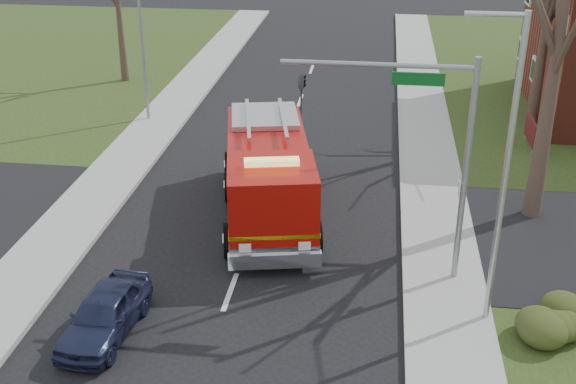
# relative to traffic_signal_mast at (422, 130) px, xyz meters

# --- Properties ---
(ground) EXTENTS (120.00, 120.00, 0.00)m
(ground) POSITION_rel_traffic_signal_mast_xyz_m (-5.21, -1.50, -4.71)
(ground) COLOR black
(ground) RESTS_ON ground
(sidewalk_right) EXTENTS (2.40, 80.00, 0.15)m
(sidewalk_right) POSITION_rel_traffic_signal_mast_xyz_m (0.99, -1.50, -4.63)
(sidewalk_right) COLOR gray
(sidewalk_right) RESTS_ON ground
(sidewalk_left) EXTENTS (2.40, 80.00, 0.15)m
(sidewalk_left) POSITION_rel_traffic_signal_mast_xyz_m (-11.41, -1.50, -4.63)
(sidewalk_left) COLOR gray
(sidewalk_left) RESTS_ON ground
(health_center_sign) EXTENTS (0.12, 2.00, 1.40)m
(health_center_sign) POSITION_rel_traffic_signal_mast_xyz_m (5.29, 11.00, -3.83)
(health_center_sign) COLOR #571416
(health_center_sign) RESTS_ON ground
(hedge_corner) EXTENTS (2.80, 2.00, 0.90)m
(hedge_corner) POSITION_rel_traffic_signal_mast_xyz_m (3.79, -2.50, -4.13)
(hedge_corner) COLOR #2C3814
(hedge_corner) RESTS_ON lawn_right
(bare_tree_near) EXTENTS (6.00, 6.00, 12.00)m
(bare_tree_near) POSITION_rel_traffic_signal_mast_xyz_m (4.29, 4.50, 2.71)
(bare_tree_near) COLOR #3D2D24
(bare_tree_near) RESTS_ON ground
(traffic_signal_mast) EXTENTS (5.29, 0.18, 6.80)m
(traffic_signal_mast) POSITION_rel_traffic_signal_mast_xyz_m (0.00, 0.00, 0.00)
(traffic_signal_mast) COLOR gray
(traffic_signal_mast) RESTS_ON ground
(streetlight_pole) EXTENTS (1.48, 0.16, 8.40)m
(streetlight_pole) POSITION_rel_traffic_signal_mast_xyz_m (1.93, -2.00, -0.16)
(streetlight_pole) COLOR #B7BABF
(streetlight_pole) RESTS_ON ground
(utility_pole_far) EXTENTS (0.14, 0.14, 7.00)m
(utility_pole_far) POSITION_rel_traffic_signal_mast_xyz_m (-12.01, 12.50, -1.21)
(utility_pole_far) COLOR gray
(utility_pole_far) RESTS_ON ground
(fire_engine) EXTENTS (4.41, 8.49, 3.26)m
(fire_engine) POSITION_rel_traffic_signal_mast_xyz_m (-4.82, 3.38, -3.23)
(fire_engine) COLOR #9F0D07
(fire_engine) RESTS_ON ground
(parked_car_maroon) EXTENTS (1.77, 3.78, 1.25)m
(parked_car_maroon) POSITION_rel_traffic_signal_mast_xyz_m (-8.07, -3.87, -4.08)
(parked_car_maroon) COLOR #1C223F
(parked_car_maroon) RESTS_ON ground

